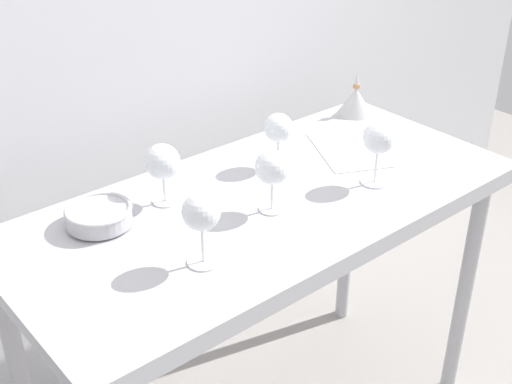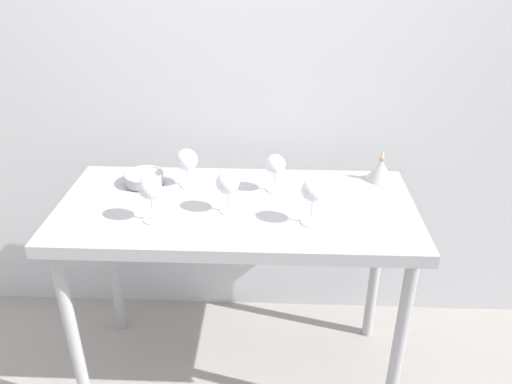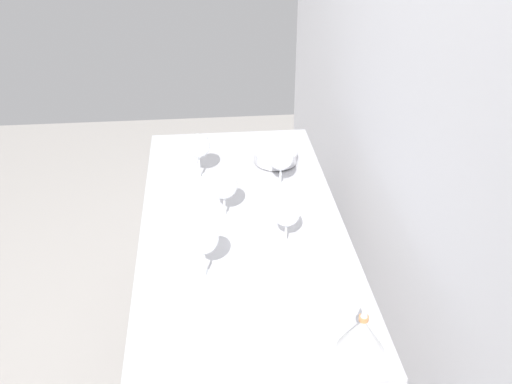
% 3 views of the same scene
% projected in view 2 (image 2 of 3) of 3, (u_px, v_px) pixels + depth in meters
% --- Properties ---
extents(ground_plane, '(6.00, 6.00, 0.00)m').
position_uv_depth(ground_plane, '(240.00, 368.00, 2.40)').
color(ground_plane, '#9C9792').
extents(back_wall, '(3.80, 0.04, 2.60)m').
position_uv_depth(back_wall, '(243.00, 71.00, 2.22)').
color(back_wall, silver).
rests_on(back_wall, ground_plane).
extents(steel_counter, '(1.40, 0.65, 0.90)m').
position_uv_depth(steel_counter, '(237.00, 227.00, 2.02)').
color(steel_counter, '#ADADB2').
rests_on(steel_counter, ground_plane).
extents(wine_glass_near_left, '(0.09, 0.09, 0.18)m').
position_uv_depth(wine_glass_near_left, '(150.00, 189.00, 1.80)').
color(wine_glass_near_left, white).
rests_on(wine_glass_near_left, steel_counter).
extents(wine_glass_near_right, '(0.09, 0.09, 0.18)m').
position_uv_depth(wine_glass_near_right, '(313.00, 192.00, 1.79)').
color(wine_glass_near_right, white).
rests_on(wine_glass_near_right, steel_counter).
extents(wine_glass_far_right, '(0.08, 0.08, 0.16)m').
position_uv_depth(wine_glass_far_right, '(275.00, 166.00, 2.02)').
color(wine_glass_far_right, white).
rests_on(wine_glass_far_right, steel_counter).
extents(wine_glass_near_center, '(0.09, 0.09, 0.17)m').
position_uv_depth(wine_glass_near_center, '(228.00, 184.00, 1.87)').
color(wine_glass_near_center, white).
rests_on(wine_glass_near_center, steel_counter).
extents(wine_glass_far_left, '(0.09, 0.09, 0.16)m').
position_uv_depth(wine_glass_far_left, '(187.00, 161.00, 2.06)').
color(wine_glass_far_left, white).
rests_on(wine_glass_far_left, steel_counter).
extents(tasting_sheet_upper, '(0.28, 0.33, 0.00)m').
position_uv_depth(tasting_sheet_upper, '(332.00, 198.00, 2.01)').
color(tasting_sheet_upper, white).
rests_on(tasting_sheet_upper, steel_counter).
extents(tasting_bowl, '(0.17, 0.17, 0.05)m').
position_uv_depth(tasting_bowl, '(144.00, 178.00, 2.11)').
color(tasting_bowl, '#DBCC66').
rests_on(tasting_bowl, steel_counter).
extents(decanter_funnel, '(0.12, 0.12, 0.14)m').
position_uv_depth(decanter_funnel, '(380.00, 170.00, 2.14)').
color(decanter_funnel, '#BEBEBE').
rests_on(decanter_funnel, steel_counter).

